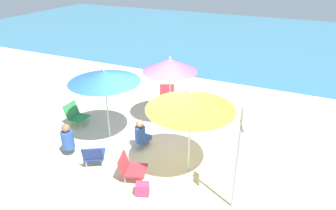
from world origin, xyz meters
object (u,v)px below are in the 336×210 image
object	(u,v)px
umbrella_purple	(170,65)
person_b	(68,139)
beach_chair_a	(75,114)
person_a	(141,134)
umbrella_yellow	(191,102)
beach_chair_d	(131,167)
warning_sign	(239,148)
beach_bag	(142,189)
umbrella_blue	(104,77)
beach_chair_c	(94,155)
beach_chair_b	(167,94)

from	to	relation	value
umbrella_purple	person_b	xyz separation A→B (m)	(-1.67, -2.71, -1.40)
beach_chair_a	person_a	bearing A→B (deg)	-8.62
umbrella_yellow	beach_chair_a	bearing A→B (deg)	169.69
beach_chair_d	warning_sign	size ratio (longest dim) A/B	0.31
beach_chair_d	beach_bag	world-z (taller)	beach_chair_d
umbrella_blue	beach_chair_c	bearing A→B (deg)	-70.92
beach_chair_b	person_b	distance (m)	4.01
umbrella_yellow	beach_chair_d	size ratio (longest dim) A/B	2.90
umbrella_yellow	beach_chair_b	world-z (taller)	umbrella_yellow
person_a	warning_sign	bearing A→B (deg)	-107.59
person_b	beach_bag	world-z (taller)	person_b
beach_chair_c	beach_chair_b	bearing A→B (deg)	-30.60
beach_chair_a	beach_chair_d	world-z (taller)	beach_chair_a
umbrella_blue	beach_chair_d	xyz separation A→B (m)	(1.52, -1.35, -1.52)
beach_chair_a	warning_sign	bearing A→B (deg)	-16.48
person_a	beach_chair_b	bearing A→B (deg)	15.81
umbrella_blue	person_a	bearing A→B (deg)	-6.82
umbrella_purple	umbrella_yellow	xyz separation A→B (m)	(1.42, -2.08, 0.00)
umbrella_yellow	beach_chair_c	xyz separation A→B (m)	(-2.17, -0.79, -1.52)
umbrella_yellow	person_a	bearing A→B (deg)	165.39
umbrella_purple	beach_chair_d	xyz separation A→B (m)	(0.32, -2.91, -1.53)
beach_chair_b	person_a	xyz separation A→B (m)	(0.57, -2.86, 0.09)
beach_chair_a	person_b	distance (m)	1.63
beach_chair_a	beach_chair_d	bearing A→B (deg)	-29.25
umbrella_blue	beach_bag	world-z (taller)	umbrella_blue
beach_chair_a	beach_chair_c	size ratio (longest dim) A/B	0.85
umbrella_yellow	beach_chair_d	world-z (taller)	umbrella_yellow
beach_bag	umbrella_purple	bearing A→B (deg)	104.12
umbrella_purple	umbrella_yellow	size ratio (longest dim) A/B	1.00
umbrella_yellow	beach_chair_b	bearing A→B (deg)	122.37
umbrella_blue	beach_chair_a	xyz separation A→B (m)	(-1.37, 0.20, -1.51)
umbrella_blue	beach_chair_b	size ratio (longest dim) A/B	3.08
umbrella_yellow	beach_chair_c	world-z (taller)	umbrella_yellow
umbrella_yellow	umbrella_blue	distance (m)	2.67
beach_chair_b	person_a	size ratio (longest dim) A/B	0.76
person_b	beach_chair_d	bearing A→B (deg)	-141.43
umbrella_blue	person_b	bearing A→B (deg)	-112.30
umbrella_blue	beach_chair_d	distance (m)	2.53
beach_chair_b	beach_chair_d	size ratio (longest dim) A/B	0.92
beach_chair_a	beach_chair_c	world-z (taller)	beach_chair_a
beach_chair_a	warning_sign	world-z (taller)	warning_sign
umbrella_blue	beach_chair_c	xyz separation A→B (m)	(0.45, -1.31, -1.50)
umbrella_purple	warning_sign	bearing A→B (deg)	-46.36
warning_sign	beach_bag	bearing A→B (deg)	175.90
umbrella_purple	umbrella_yellow	bearing A→B (deg)	-55.62
umbrella_yellow	beach_chair_c	distance (m)	2.76
beach_chair_d	person_b	xyz separation A→B (m)	(-1.99, 0.20, 0.13)
beach_chair_b	person_b	bearing A→B (deg)	-38.68
person_a	umbrella_yellow	bearing A→B (deg)	-100.00
umbrella_purple	umbrella_blue	size ratio (longest dim) A/B	1.03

